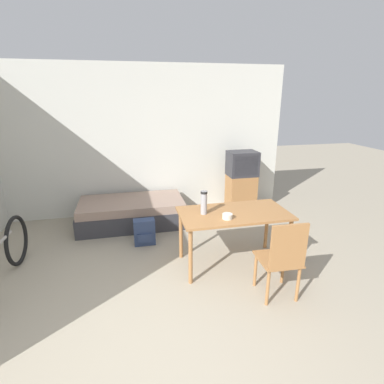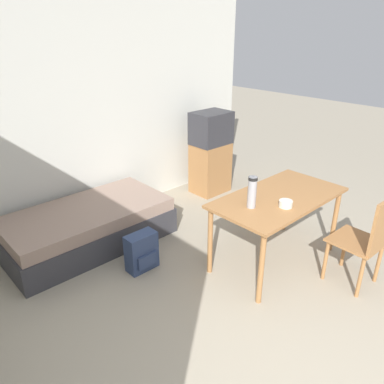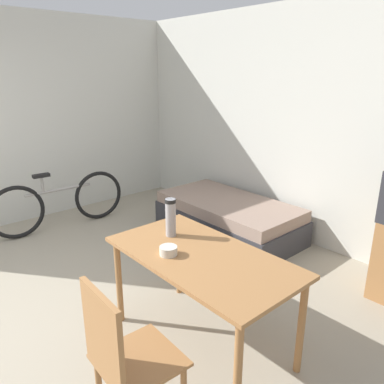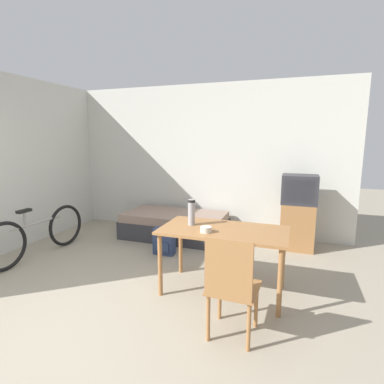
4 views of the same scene
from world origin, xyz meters
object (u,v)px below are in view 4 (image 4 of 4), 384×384
object	(u,v)px
bicycle	(38,234)
backpack	(164,242)
wooden_chair	(231,284)
tv	(298,212)
dining_table	(223,236)
daybed	(175,225)
thermos_flask	(191,211)
mate_bowl	(206,229)

from	to	relation	value
bicycle	backpack	distance (m)	1.86
wooden_chair	tv	bearing A→B (deg)	78.17
tv	wooden_chair	world-z (taller)	tv
dining_table	wooden_chair	world-z (taller)	wooden_chair
daybed	dining_table	xyz separation A→B (m)	(1.26, -1.61, 0.44)
tv	bicycle	world-z (taller)	tv
bicycle	backpack	size ratio (longest dim) A/B	4.35
thermos_flask	backpack	size ratio (longest dim) A/B	0.75
backpack	mate_bowl	bearing A→B (deg)	-45.87
dining_table	mate_bowl	size ratio (longest dim) A/B	11.17
wooden_chair	thermos_flask	bearing A→B (deg)	127.63
bicycle	wooden_chair	bearing A→B (deg)	-16.64
daybed	thermos_flask	xyz separation A→B (m)	(0.87, -1.58, 0.69)
thermos_flask	backpack	world-z (taller)	thermos_flask
tv	backpack	xyz separation A→B (m)	(-1.90, -0.91, -0.40)
tv	thermos_flask	bearing A→B (deg)	-125.03
tv	wooden_chair	bearing A→B (deg)	-101.83
mate_bowl	thermos_flask	bearing A→B (deg)	138.68
dining_table	wooden_chair	xyz separation A→B (m)	(0.26, -0.81, -0.13)
wooden_chair	mate_bowl	world-z (taller)	wooden_chair
wooden_chair	thermos_flask	xyz separation A→B (m)	(-0.65, 0.84, 0.38)
daybed	wooden_chair	world-z (taller)	wooden_chair
mate_bowl	tv	bearing A→B (deg)	63.61
daybed	mate_bowl	world-z (taller)	mate_bowl
mate_bowl	backpack	bearing A→B (deg)	134.13
bicycle	tv	bearing A→B (deg)	24.01
daybed	mate_bowl	bearing A→B (deg)	-58.26
daybed	thermos_flask	world-z (taller)	thermos_flask
dining_table	thermos_flask	size ratio (longest dim) A/B	4.65
daybed	wooden_chair	xyz separation A→B (m)	(1.52, -2.42, 0.31)
dining_table	mate_bowl	bearing A→B (deg)	-130.53
tv	wooden_chair	size ratio (longest dim) A/B	1.25
thermos_flask	backpack	distance (m)	1.27
dining_table	thermos_flask	xyz separation A→B (m)	(-0.39, 0.03, 0.25)
wooden_chair	bicycle	distance (m)	3.22
dining_table	bicycle	xyz separation A→B (m)	(-2.82, 0.11, -0.31)
daybed	bicycle	distance (m)	2.17
dining_table	mate_bowl	world-z (taller)	mate_bowl
bicycle	thermos_flask	world-z (taller)	thermos_flask
wooden_chair	backpack	xyz separation A→B (m)	(-1.37, 1.62, -0.33)
tv	bicycle	xyz separation A→B (m)	(-3.61, -1.61, -0.25)
daybed	tv	bearing A→B (deg)	3.01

